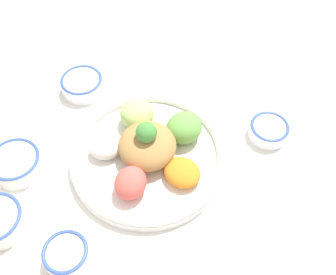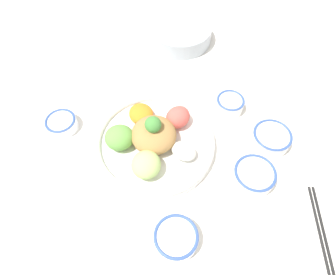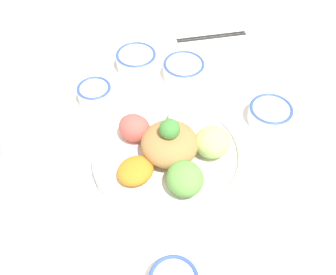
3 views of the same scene
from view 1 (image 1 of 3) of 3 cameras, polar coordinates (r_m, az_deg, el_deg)
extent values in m
plane|color=white|center=(0.84, -2.68, -4.38)|extent=(2.40, 2.40, 0.00)
cylinder|color=white|center=(0.84, -2.90, -2.88)|extent=(0.33, 0.33, 0.02)
torus|color=white|center=(0.83, -2.94, -2.31)|extent=(0.33, 0.33, 0.02)
ellipsoid|color=#B7DB7A|center=(0.86, -4.52, 3.44)|extent=(0.10, 0.10, 0.06)
ellipsoid|color=white|center=(0.83, -9.18, -1.57)|extent=(0.08, 0.08, 0.04)
ellipsoid|color=#E55B51|center=(0.77, -5.46, -6.58)|extent=(0.09, 0.09, 0.06)
ellipsoid|color=orange|center=(0.79, 2.08, -5.10)|extent=(0.09, 0.08, 0.04)
ellipsoid|color=#6BAD4C|center=(0.84, 2.15, 1.57)|extent=(0.08, 0.09, 0.06)
ellipsoid|color=#AD7F47|center=(0.81, -3.02, -1.20)|extent=(0.12, 0.12, 0.07)
sphere|color=#478E3D|center=(0.77, -3.17, 0.76)|extent=(0.04, 0.04, 0.04)
cylinder|color=white|center=(0.88, -21.15, -3.60)|extent=(0.11, 0.11, 0.04)
torus|color=#38569E|center=(0.87, -21.51, -2.94)|extent=(0.11, 0.11, 0.01)
cylinder|color=#5B3319|center=(0.87, -21.45, -3.04)|extent=(0.09, 0.09, 0.00)
cylinder|color=white|center=(0.98, -12.32, 7.44)|extent=(0.10, 0.10, 0.04)
torus|color=#38569E|center=(0.97, -12.49, 8.13)|extent=(0.10, 0.10, 0.01)
cylinder|color=#DBB251|center=(0.97, -12.46, 8.02)|extent=(0.08, 0.08, 0.00)
cylinder|color=white|center=(0.76, -14.42, -16.26)|extent=(0.08, 0.08, 0.04)
torus|color=#38569E|center=(0.74, -14.73, -15.77)|extent=(0.08, 0.08, 0.01)
cylinder|color=#DBB251|center=(0.74, -14.68, -15.84)|extent=(0.07, 0.07, 0.00)
cylinder|color=white|center=(0.90, 14.35, 0.95)|extent=(0.09, 0.09, 0.03)
torus|color=#38569E|center=(0.89, 14.55, 1.54)|extent=(0.09, 0.09, 0.01)
cylinder|color=#5B3319|center=(0.89, 14.52, 1.43)|extent=(0.07, 0.07, 0.00)
cube|color=silver|center=(1.05, -0.74, 11.18)|extent=(0.02, 0.08, 0.01)
ellipsoid|color=silver|center=(1.08, 1.27, 12.79)|extent=(0.04, 0.05, 0.01)
camera|label=2|loc=(0.85, -27.12, 47.48)|focal=30.00mm
camera|label=3|loc=(0.73, 52.09, 37.36)|focal=42.00mm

